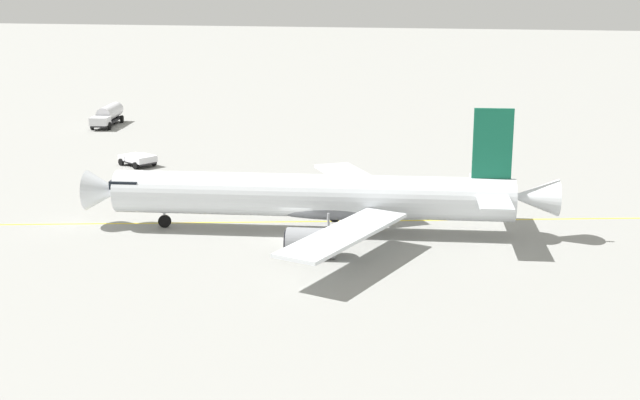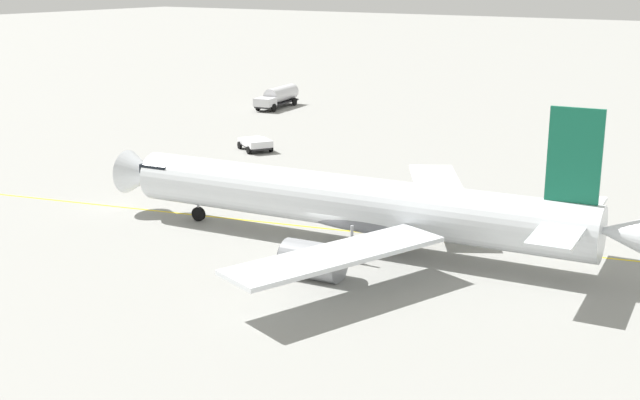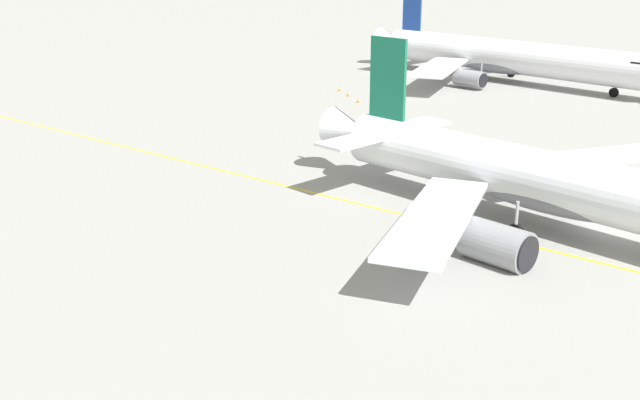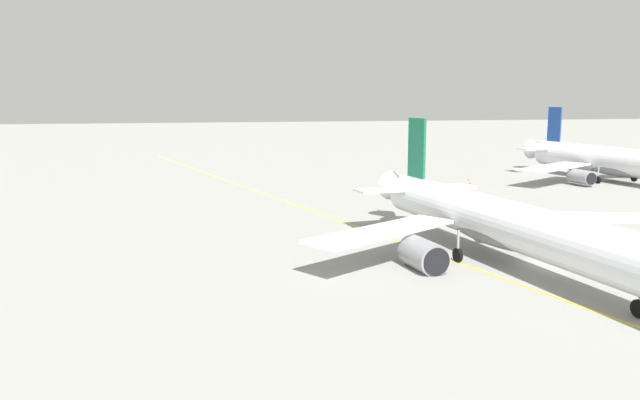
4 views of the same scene
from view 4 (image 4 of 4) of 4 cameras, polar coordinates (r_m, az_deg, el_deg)
ground_plane at (r=50.83m, az=19.36°, el=-5.64°), size 600.00×600.00×0.00m
airliner_main at (r=50.27m, az=16.35°, el=-2.22°), size 32.02×39.93×10.87m
airliner_secondary at (r=103.78m, az=26.03°, el=3.04°), size 35.87×43.75×11.18m
taxiway_centreline at (r=52.07m, az=10.43°, el=-4.91°), size 48.04×193.38×0.01m
safety_cone_near at (r=91.97m, az=13.68°, el=1.28°), size 0.36×0.36×0.55m
safety_cone_mid at (r=95.86m, az=13.54°, el=1.60°), size 0.36×0.36×0.55m
safety_cone_far at (r=99.40m, az=13.42°, el=1.87°), size 0.36×0.36×0.55m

